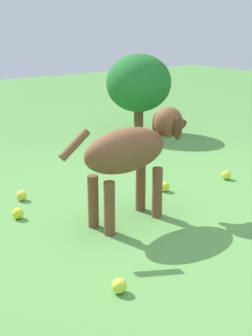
{
  "coord_description": "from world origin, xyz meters",
  "views": [
    {
      "loc": [
        -1.72,
        -1.78,
        1.11
      ],
      "look_at": [
        -0.22,
        0.23,
        0.32
      ],
      "focal_mm": 50.71,
      "sensor_mm": 36.0,
      "label": 1
    }
  ],
  "objects_px": {
    "tennis_ball_4": "(226,175)",
    "tennis_ball_1": "(18,213)",
    "dog": "(133,150)",
    "tennis_ball_3": "(119,286)",
    "tennis_ball_0": "(22,196)",
    "tennis_ball_2": "(165,187)"
  },
  "relations": [
    {
      "from": "dog",
      "to": "tennis_ball_3",
      "type": "distance_m",
      "value": 0.87
    },
    {
      "from": "tennis_ball_4",
      "to": "tennis_ball_0",
      "type": "bearing_deg",
      "value": 159.92
    },
    {
      "from": "tennis_ball_1",
      "to": "dog",
      "type": "bearing_deg",
      "value": -36.92
    },
    {
      "from": "dog",
      "to": "tennis_ball_3",
      "type": "height_order",
      "value": "dog"
    },
    {
      "from": "tennis_ball_4",
      "to": "tennis_ball_2",
      "type": "bearing_deg",
      "value": 171.45
    },
    {
      "from": "tennis_ball_1",
      "to": "tennis_ball_4",
      "type": "bearing_deg",
      "value": -9.13
    },
    {
      "from": "tennis_ball_2",
      "to": "tennis_ball_3",
      "type": "xyz_separation_m",
      "value": [
        -0.97,
        -0.82,
        0.0
      ]
    },
    {
      "from": "tennis_ball_0",
      "to": "tennis_ball_2",
      "type": "xyz_separation_m",
      "value": [
        0.84,
        -0.42,
        0.0
      ]
    },
    {
      "from": "tennis_ball_4",
      "to": "tennis_ball_1",
      "type": "bearing_deg",
      "value": 170.87
    },
    {
      "from": "dog",
      "to": "tennis_ball_4",
      "type": "height_order",
      "value": "dog"
    },
    {
      "from": "dog",
      "to": "tennis_ball_1",
      "type": "distance_m",
      "value": 0.77
    },
    {
      "from": "tennis_ball_2",
      "to": "tennis_ball_4",
      "type": "xyz_separation_m",
      "value": [
        0.52,
        -0.08,
        0.0
      ]
    },
    {
      "from": "tennis_ball_1",
      "to": "tennis_ball_4",
      "type": "relative_size",
      "value": 1.0
    },
    {
      "from": "dog",
      "to": "tennis_ball_2",
      "type": "bearing_deg",
      "value": 22.51
    },
    {
      "from": "tennis_ball_0",
      "to": "tennis_ball_1",
      "type": "xyz_separation_m",
      "value": [
        -0.14,
        -0.26,
        0.0
      ]
    },
    {
      "from": "dog",
      "to": "tennis_ball_4",
      "type": "bearing_deg",
      "value": 3.99
    },
    {
      "from": "dog",
      "to": "tennis_ball_1",
      "type": "relative_size",
      "value": 13.97
    },
    {
      "from": "tennis_ball_1",
      "to": "tennis_ball_2",
      "type": "distance_m",
      "value": 1.0
    },
    {
      "from": "tennis_ball_0",
      "to": "tennis_ball_4",
      "type": "bearing_deg",
      "value": -20.08
    },
    {
      "from": "dog",
      "to": "tennis_ball_2",
      "type": "distance_m",
      "value": 0.63
    },
    {
      "from": "tennis_ball_0",
      "to": "tennis_ball_2",
      "type": "height_order",
      "value": "same"
    },
    {
      "from": "tennis_ball_4",
      "to": "tennis_ball_3",
      "type": "bearing_deg",
      "value": -153.62
    }
  ]
}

